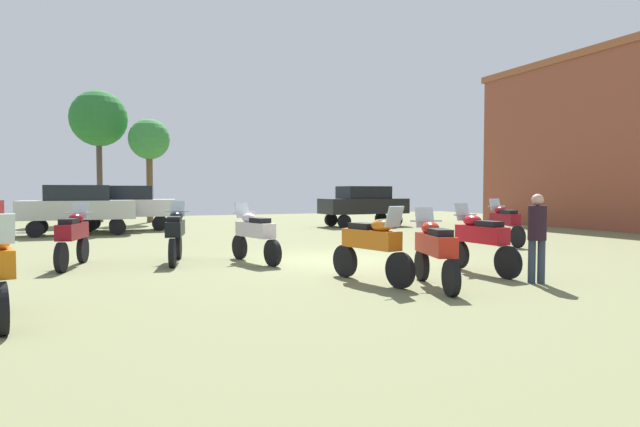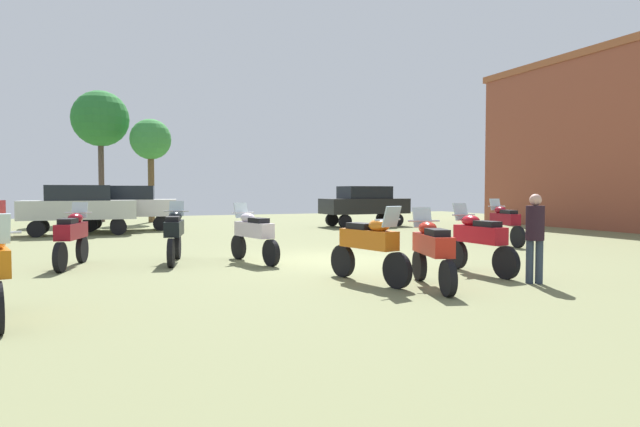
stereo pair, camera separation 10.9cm
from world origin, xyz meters
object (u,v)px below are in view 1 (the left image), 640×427
motorcycle_8 (73,236)px  motorcycle_9 (504,223)px  motorcycle_3 (480,239)px  tree_3 (99,119)px  motorcycle_2 (372,245)px  motorcycle_4 (176,233)px  person_1 (537,231)px  motorcycle_5 (255,233)px  car_4 (78,206)px  car_1 (126,204)px  motorcycle_10 (435,249)px  car_2 (364,203)px  tree_5 (149,141)px

motorcycle_8 → motorcycle_9: motorcycle_9 is taller
motorcycle_3 → tree_3: bearing=105.4°
motorcycle_2 → motorcycle_4: size_ratio=1.02×
person_1 → motorcycle_5: bearing=167.4°
tree_3 → car_4: bearing=-95.4°
car_4 → person_1: (8.44, -15.66, -0.17)m
car_1 → person_1: (6.55, -17.57, -0.17)m
car_1 → person_1: size_ratio=2.62×
motorcycle_9 → tree_3: 23.09m
motorcycle_5 → motorcycle_10: size_ratio=1.04×
motorcycle_9 → car_2: car_2 is taller
motorcycle_5 → car_2: car_2 is taller
motorcycle_5 → car_1: (-2.40, 12.59, 0.44)m
car_4 → person_1: bearing=-150.8°
motorcycle_9 → tree_5: (-9.45, 17.62, 3.82)m
tree_3 → motorcycle_10: bearing=-77.3°
motorcycle_9 → person_1: person_1 is taller
tree_3 → motorcycle_4: bearing=-85.2°
car_2 → motorcycle_4: bearing=132.0°
motorcycle_8 → motorcycle_9: (12.73, -0.02, 0.00)m
motorcycle_10 → motorcycle_8: bearing=155.1°
person_1 → motorcycle_9: bearing=89.9°
motorcycle_9 → motorcycle_2: bearing=-138.7°
person_1 → motorcycle_10: bearing=-153.6°
motorcycle_5 → motorcycle_8: size_ratio=1.01×
motorcycle_3 → car_4: size_ratio=0.51×
car_1 → person_1: 18.75m
motorcycle_4 → person_1: 8.22m
motorcycle_8 → tree_3: size_ratio=0.30×
car_2 → car_4: size_ratio=1.01×
motorcycle_3 → motorcycle_8: (-8.09, 4.41, 0.00)m
motorcycle_9 → car_1: (-11.02, 11.77, 0.43)m
motorcycle_5 → car_1: bearing=87.2°
tree_5 → motorcycle_3: bearing=-77.7°
motorcycle_2 → tree_3: 24.51m
motorcycle_3 → tree_3: tree_3 is taller
motorcycle_4 → motorcycle_5: 1.93m
tree_5 → car_1: bearing=-105.0°
motorcycle_4 → car_2: bearing=57.1°
person_1 → car_4: bearing=155.8°
motorcycle_4 → motorcycle_9: bearing=13.9°
motorcycle_2 → motorcycle_10: bearing=118.4°
motorcycle_10 → car_2: size_ratio=0.49×
motorcycle_10 → tree_5: tree_5 is taller
motorcycle_10 → motorcycle_4: bearing=142.9°
car_1 → motorcycle_5: bearing=-162.1°
motorcycle_2 → car_2: (7.42, 14.50, 0.43)m
motorcycle_3 → motorcycle_9: 6.38m
tree_5 → motorcycle_10: bearing=-82.7°
motorcycle_9 → motorcycle_8: bearing=-170.2°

